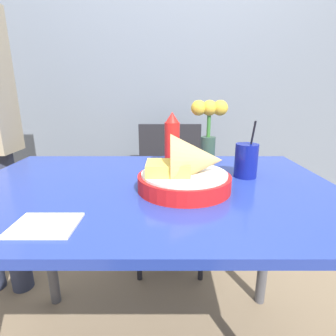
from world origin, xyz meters
TOP-DOWN VIEW (x-y plane):
  - wall_window at (0.00, 1.14)m, footprint 7.00×0.06m
  - dining_table at (0.00, 0.00)m, footprint 1.20×0.80m
  - chair_far_window at (0.07, 0.79)m, footprint 0.40×0.40m
  - food_basket at (0.12, -0.05)m, footprint 0.28×0.28m
  - ketchup_bottle at (0.07, 0.23)m, footprint 0.06×0.06m
  - drink_cup at (0.33, 0.08)m, footprint 0.08×0.08m
  - flower_vase at (0.22, 0.26)m, footprint 0.15×0.06m
  - napkin at (-0.22, -0.28)m, footprint 0.14×0.11m

SIDE VIEW (x-z plane):
  - chair_far_window at x=0.07m, z-range 0.08..0.95m
  - dining_table at x=0.00m, z-range 0.28..1.06m
  - napkin at x=-0.22m, z-range 0.78..0.78m
  - drink_cup at x=0.33m, z-range 0.73..0.93m
  - food_basket at x=0.12m, z-range 0.75..0.92m
  - ketchup_bottle at x=0.07m, z-range 0.77..0.99m
  - flower_vase at x=0.22m, z-range 0.81..1.07m
  - wall_window at x=0.00m, z-range 0.00..2.60m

